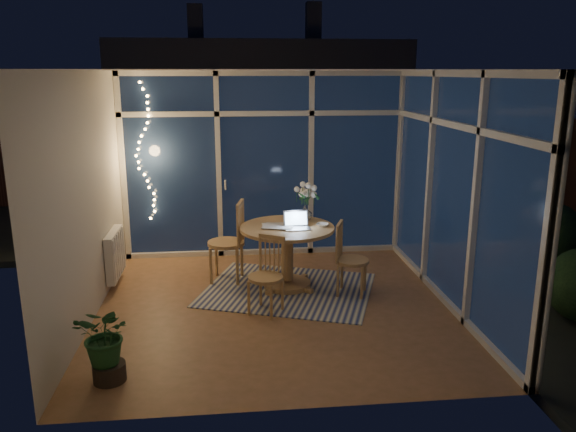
# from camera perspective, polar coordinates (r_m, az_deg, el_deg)

# --- Properties ---
(floor) EXTENTS (4.00, 4.00, 0.00)m
(floor) POSITION_cam_1_polar(r_m,az_deg,el_deg) (6.44, -1.07, -9.21)
(floor) COLOR brown
(floor) RESTS_ON ground
(ceiling) EXTENTS (4.00, 4.00, 0.00)m
(ceiling) POSITION_cam_1_polar(r_m,az_deg,el_deg) (5.90, -1.19, 14.60)
(ceiling) COLOR silver
(ceiling) RESTS_ON wall_back
(wall_back) EXTENTS (4.00, 0.04, 2.60)m
(wall_back) POSITION_cam_1_polar(r_m,az_deg,el_deg) (8.00, -2.36, 5.19)
(wall_back) COLOR beige
(wall_back) RESTS_ON floor
(wall_front) EXTENTS (4.00, 0.04, 2.60)m
(wall_front) POSITION_cam_1_polar(r_m,az_deg,el_deg) (4.12, 1.28, -3.72)
(wall_front) COLOR beige
(wall_front) RESTS_ON floor
(wall_left) EXTENTS (0.04, 4.00, 2.60)m
(wall_left) POSITION_cam_1_polar(r_m,az_deg,el_deg) (6.20, -19.88, 1.63)
(wall_left) COLOR beige
(wall_left) RESTS_ON floor
(wall_right) EXTENTS (0.04, 4.00, 2.60)m
(wall_right) POSITION_cam_1_polar(r_m,az_deg,el_deg) (6.52, 16.70, 2.47)
(wall_right) COLOR beige
(wall_right) RESTS_ON floor
(window_wall_back) EXTENTS (4.00, 0.10, 2.60)m
(window_wall_back) POSITION_cam_1_polar(r_m,az_deg,el_deg) (7.96, -2.35, 5.14)
(window_wall_back) COLOR silver
(window_wall_back) RESTS_ON floor
(window_wall_right) EXTENTS (0.10, 4.00, 2.60)m
(window_wall_right) POSITION_cam_1_polar(r_m,az_deg,el_deg) (6.50, 16.37, 2.46)
(window_wall_right) COLOR silver
(window_wall_right) RESTS_ON floor
(radiator) EXTENTS (0.10, 0.70, 0.58)m
(radiator) POSITION_cam_1_polar(r_m,az_deg,el_deg) (7.27, -17.19, -3.72)
(radiator) COLOR silver
(radiator) RESTS_ON wall_left
(fairy_lights) EXTENTS (0.24, 0.10, 1.85)m
(fairy_lights) POSITION_cam_1_polar(r_m,az_deg,el_deg) (7.91, -14.40, 6.30)
(fairy_lights) COLOR #E9AD5D
(fairy_lights) RESTS_ON window_wall_back
(garden_patio) EXTENTS (12.00, 6.00, 0.10)m
(garden_patio) POSITION_cam_1_polar(r_m,az_deg,el_deg) (11.24, -0.75, 0.83)
(garden_patio) COLOR black
(garden_patio) RESTS_ON ground
(garden_fence) EXTENTS (11.00, 0.08, 1.80)m
(garden_fence) POSITION_cam_1_polar(r_m,az_deg,el_deg) (11.51, -3.49, 6.00)
(garden_fence) COLOR #361E13
(garden_fence) RESTS_ON ground
(neighbour_roof) EXTENTS (7.00, 3.00, 2.20)m
(neighbour_roof) POSITION_cam_1_polar(r_m,az_deg,el_deg) (14.41, -2.91, 12.88)
(neighbour_roof) COLOR #33363D
(neighbour_roof) RESTS_ON ground
(garden_shrubs) EXTENTS (0.90, 0.90, 0.90)m
(garden_shrubs) POSITION_cam_1_polar(r_m,az_deg,el_deg) (9.53, -7.67, 1.36)
(garden_shrubs) COLOR black
(garden_shrubs) RESTS_ON ground
(rug) EXTENTS (2.38, 2.15, 0.01)m
(rug) POSITION_cam_1_polar(r_m,az_deg,el_deg) (6.90, 0.01, -7.48)
(rug) COLOR beige
(rug) RESTS_ON floor
(dining_table) EXTENTS (1.46, 1.46, 0.78)m
(dining_table) POSITION_cam_1_polar(r_m,az_deg,el_deg) (6.87, -0.08, -4.21)
(dining_table) COLOR #A4844A
(dining_table) RESTS_ON floor
(chair_left) EXTENTS (0.57, 0.57, 1.05)m
(chair_left) POSITION_cam_1_polar(r_m,az_deg,el_deg) (7.08, -6.32, -2.54)
(chair_left) COLOR #A4844A
(chair_left) RESTS_ON floor
(chair_right) EXTENTS (0.53, 0.53, 0.89)m
(chair_right) POSITION_cam_1_polar(r_m,az_deg,el_deg) (6.67, 6.54, -4.34)
(chair_right) COLOR #A4844A
(chair_right) RESTS_ON floor
(chair_front) EXTENTS (0.55, 0.55, 0.87)m
(chair_front) POSITION_cam_1_polar(r_m,az_deg,el_deg) (6.13, -2.29, -6.08)
(chair_front) COLOR #A4844A
(chair_front) RESTS_ON floor
(laptop) EXTENTS (0.31, 0.28, 0.22)m
(laptop) POSITION_cam_1_polar(r_m,az_deg,el_deg) (6.62, 0.97, -0.41)
(laptop) COLOR silver
(laptop) RESTS_ON dining_table
(flower_vase) EXTENTS (0.26, 0.26, 0.21)m
(flower_vase) POSITION_cam_1_polar(r_m,az_deg,el_deg) (7.01, 1.72, 0.38)
(flower_vase) COLOR white
(flower_vase) RESTS_ON dining_table
(bowl) EXTENTS (0.19, 0.19, 0.04)m
(bowl) POSITION_cam_1_polar(r_m,az_deg,el_deg) (6.77, 3.53, -0.91)
(bowl) COLOR white
(bowl) RESTS_ON dining_table
(newspapers) EXTENTS (0.38, 0.30, 0.02)m
(newspapers) POSITION_cam_1_polar(r_m,az_deg,el_deg) (6.74, -1.14, -1.03)
(newspapers) COLOR silver
(newspapers) RESTS_ON dining_table
(phone) EXTENTS (0.11, 0.08, 0.01)m
(phone) POSITION_cam_1_polar(r_m,az_deg,el_deg) (6.73, -0.41, -1.09)
(phone) COLOR black
(phone) RESTS_ON dining_table
(potted_plant) EXTENTS (0.67, 0.63, 0.76)m
(potted_plant) POSITION_cam_1_polar(r_m,az_deg,el_deg) (5.10, -17.94, -11.93)
(potted_plant) COLOR #1A4922
(potted_plant) RESTS_ON floor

